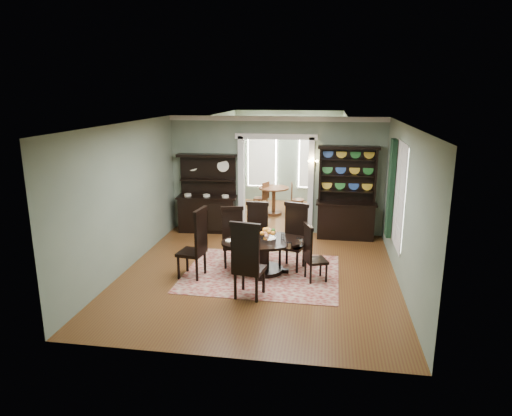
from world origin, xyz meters
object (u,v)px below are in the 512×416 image
Objects in this scene: welsh_dresser at (346,205)px; parlor_table at (274,197)px; dining_table at (264,250)px; sideboard at (207,205)px.

welsh_dresser is 2.84m from parlor_table.
dining_table is 2.31× the size of parlor_table.
sideboard is 2.46m from parlor_table.
dining_table is 4.54m from parlor_table.
sideboard is 3.58m from welsh_dresser.
parlor_table is at bearing 136.53° from welsh_dresser.
sideboard is (-1.86, 2.60, 0.23)m from dining_table.
parlor_table is (1.53, 1.93, -0.17)m from sideboard.
parlor_table reaches higher than dining_table.
dining_table is 0.89× the size of welsh_dresser.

